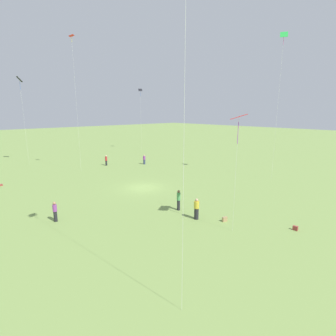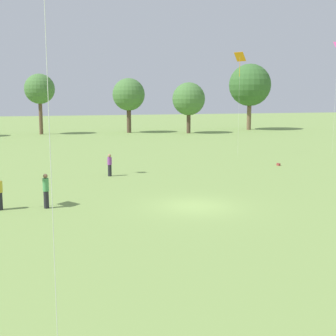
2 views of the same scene
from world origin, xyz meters
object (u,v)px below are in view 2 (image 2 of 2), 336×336
at_px(kite_2, 240,60).
at_px(picnic_bag_0, 278,164).
at_px(person_3, 110,165).
at_px(person_1, 46,191).

distance_m(kite_2, picnic_bag_0, 11.94).
relative_size(person_3, picnic_bag_0, 4.59).
xyz_separation_m(person_1, kite_2, (19.44, 17.58, 8.49)).
relative_size(person_1, person_3, 1.12).
xyz_separation_m(person_1, person_3, (4.96, 9.07, -0.11)).
distance_m(person_1, person_3, 10.34).
height_order(person_1, kite_2, kite_2).
height_order(person_1, picnic_bag_0, person_1).
xyz_separation_m(person_3, kite_2, (14.48, 8.51, 8.60)).
bearing_deg(picnic_bag_0, person_1, -152.89).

